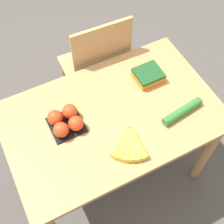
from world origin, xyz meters
TOP-DOWN VIEW (x-y plane):
  - ground_plane at (0.00, 0.00)m, footprint 12.00×12.00m
  - dining_table at (0.00, 0.00)m, footprint 1.17×0.74m
  - chair at (0.15, 0.53)m, footprint 0.43×0.41m
  - banana_bunch at (-0.01, -0.21)m, footprint 0.18×0.19m
  - tomato_pack at (-0.25, 0.05)m, footprint 0.18×0.18m
  - carrot_bag at (0.30, 0.13)m, footprint 0.15×0.14m
  - cucumber_near at (0.34, -0.16)m, footprint 0.26×0.08m

SIDE VIEW (x-z plane):
  - ground_plane at x=0.00m, z-range 0.00..0.00m
  - chair at x=0.15m, z-range 0.01..1.00m
  - dining_table at x=0.00m, z-range 0.25..1.01m
  - banana_bunch at x=-0.01m, z-range 0.75..0.79m
  - cucumber_near at x=0.34m, z-range 0.75..0.80m
  - carrot_bag at x=0.30m, z-range 0.76..0.82m
  - tomato_pack at x=-0.25m, z-range 0.75..0.84m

